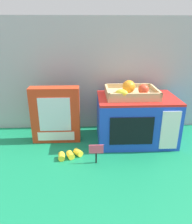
# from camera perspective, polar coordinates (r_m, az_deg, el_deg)

# --- Properties ---
(ground_plane) EXTENTS (1.70, 1.70, 0.00)m
(ground_plane) POSITION_cam_1_polar(r_m,az_deg,el_deg) (1.25, 4.04, -7.82)
(ground_plane) COLOR #147A4C
(ground_plane) RESTS_ON ground
(display_back_panel) EXTENTS (1.61, 0.03, 0.68)m
(display_back_panel) POSITION_cam_1_polar(r_m,az_deg,el_deg) (1.35, 3.41, 9.74)
(display_back_panel) COLOR #A0A3A8
(display_back_panel) RESTS_ON ground
(toy_microwave) EXTENTS (0.43, 0.28, 0.26)m
(toy_microwave) POSITION_cam_1_polar(r_m,az_deg,el_deg) (1.23, 10.60, -1.88)
(toy_microwave) COLOR blue
(toy_microwave) RESTS_ON ground
(food_groups_crate) EXTENTS (0.28, 0.23, 0.09)m
(food_groups_crate) POSITION_cam_1_polar(r_m,az_deg,el_deg) (1.18, 9.40, 5.22)
(food_groups_crate) COLOR tan
(food_groups_crate) RESTS_ON toy_microwave
(cookie_set_box) EXTENTS (0.27, 0.08, 0.32)m
(cookie_set_box) POSITION_cam_1_polar(r_m,az_deg,el_deg) (1.22, -10.72, -0.78)
(cookie_set_box) COLOR red
(cookie_set_box) RESTS_ON ground
(price_sign) EXTENTS (0.07, 0.01, 0.10)m
(price_sign) POSITION_cam_1_polar(r_m,az_deg,el_deg) (1.03, 0.05, -10.38)
(price_sign) COLOR black
(price_sign) RESTS_ON ground
(loose_toy_banana) EXTENTS (0.13, 0.09, 0.03)m
(loose_toy_banana) POSITION_cam_1_polar(r_m,az_deg,el_deg) (1.11, -6.94, -11.25)
(loose_toy_banana) COLOR yellow
(loose_toy_banana) RESTS_ON ground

